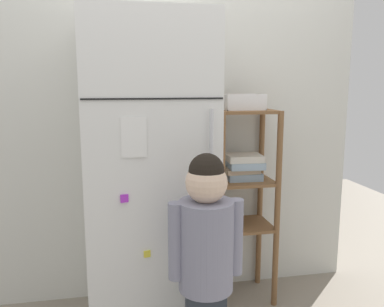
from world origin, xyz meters
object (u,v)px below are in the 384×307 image
(refrigerator, at_px, (150,175))
(pantry_shelf_unit, at_px, (242,184))
(fruit_bin, at_px, (241,103))
(child_standing, at_px, (206,245))

(refrigerator, height_order, pantry_shelf_unit, refrigerator)
(pantry_shelf_unit, xyz_separation_m, fruit_bin, (-0.02, 0.01, 0.51))
(child_standing, relative_size, pantry_shelf_unit, 0.88)
(child_standing, bearing_deg, refrigerator, 111.65)
(refrigerator, bearing_deg, fruit_bin, 13.85)
(refrigerator, bearing_deg, child_standing, -68.35)
(refrigerator, bearing_deg, pantry_shelf_unit, 12.94)
(refrigerator, distance_m, fruit_bin, 0.71)
(refrigerator, distance_m, pantry_shelf_unit, 0.62)
(pantry_shelf_unit, distance_m, fruit_bin, 0.51)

